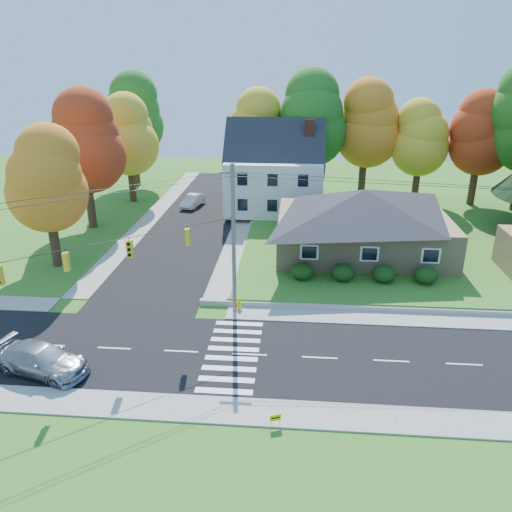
{
  "coord_description": "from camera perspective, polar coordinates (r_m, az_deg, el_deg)",
  "views": [
    {
      "loc": [
        2.4,
        -24.41,
        15.84
      ],
      "look_at": [
        -0.3,
        8.0,
        2.94
      ],
      "focal_mm": 35.0,
      "sensor_mm": 36.0,
      "label": 1
    }
  ],
  "objects": [
    {
      "name": "ground",
      "position": [
        29.2,
        -0.73,
        -11.22
      ],
      "size": [
        120.0,
        120.0,
        0.0
      ],
      "primitive_type": "plane",
      "color": "#3D7923"
    },
    {
      "name": "road_main",
      "position": [
        29.19,
        -0.73,
        -11.2
      ],
      "size": [
        90.0,
        8.0,
        0.02
      ],
      "primitive_type": "cube",
      "color": "black",
      "rests_on": "ground"
    },
    {
      "name": "road_cross",
      "position": [
        53.85,
        -6.6,
        4.4
      ],
      "size": [
        8.0,
        44.0,
        0.02
      ],
      "primitive_type": "cube",
      "color": "black",
      "rests_on": "ground"
    },
    {
      "name": "sidewalk_north",
      "position": [
        33.47,
        0.09,
        -6.53
      ],
      "size": [
        90.0,
        2.0,
        0.08
      ],
      "primitive_type": "cube",
      "color": "#9C9A90",
      "rests_on": "ground"
    },
    {
      "name": "sidewalk_south",
      "position": [
        25.14,
        -1.86,
        -17.31
      ],
      "size": [
        90.0,
        2.0,
        0.08
      ],
      "primitive_type": "cube",
      "color": "#9C9A90",
      "rests_on": "ground"
    },
    {
      "name": "lawn",
      "position": [
        49.17,
        16.96,
        2.18
      ],
      "size": [
        30.0,
        30.0,
        0.5
      ],
      "primitive_type": "cube",
      "color": "#3D7923",
      "rests_on": "ground"
    },
    {
      "name": "ranch_house",
      "position": [
        42.69,
        12.11,
        4.02
      ],
      "size": [
        14.6,
        10.6,
        5.4
      ],
      "color": "tan",
      "rests_on": "lawn"
    },
    {
      "name": "colonial_house",
      "position": [
        53.66,
        2.17,
        9.51
      ],
      "size": [
        10.4,
        8.4,
        9.6
      ],
      "color": "silver",
      "rests_on": "lawn"
    },
    {
      "name": "hedge_row",
      "position": [
        37.58,
        12.18,
        -1.91
      ],
      "size": [
        10.7,
        1.7,
        1.27
      ],
      "color": "#163A10",
      "rests_on": "lawn"
    },
    {
      "name": "traffic_infrastructure",
      "position": [
        28.01,
        -0.82,
        -0.8
      ],
      "size": [
        38.1,
        10.66,
        10.0
      ],
      "color": "#666059",
      "rests_on": "ground"
    },
    {
      "name": "tree_lot_0",
      "position": [
        59.06,
        0.47,
        14.31
      ],
      "size": [
        6.72,
        6.72,
        12.51
      ],
      "color": "#3F2A19",
      "rests_on": "lawn"
    },
    {
      "name": "tree_lot_1",
      "position": [
        57.77,
        6.56,
        15.32
      ],
      "size": [
        7.84,
        7.84,
        14.6
      ],
      "color": "#3F2A19",
      "rests_on": "lawn"
    },
    {
      "name": "tree_lot_2",
      "position": [
        59.3,
        12.5,
        14.49
      ],
      "size": [
        7.28,
        7.28,
        13.56
      ],
      "color": "#3F2A19",
      "rests_on": "lawn"
    },
    {
      "name": "tree_lot_3",
      "position": [
        59.57,
        18.38,
        12.68
      ],
      "size": [
        6.16,
        6.16,
        11.47
      ],
      "color": "#3F2A19",
      "rests_on": "lawn"
    },
    {
      "name": "tree_lot_4",
      "position": [
        60.19,
        24.35,
        12.6
      ],
      "size": [
        6.72,
        6.72,
        12.51
      ],
      "color": "#3F2A19",
      "rests_on": "lawn"
    },
    {
      "name": "tree_west_0",
      "position": [
        42.16,
        -22.99,
        8.05
      ],
      "size": [
        6.16,
        6.16,
        11.47
      ],
      "color": "#3F2A19",
      "rests_on": "ground"
    },
    {
      "name": "tree_west_1",
      "position": [
        51.23,
        -19.21,
        12.19
      ],
      "size": [
        7.28,
        7.28,
        13.56
      ],
      "color": "#3F2A19",
      "rests_on": "ground"
    },
    {
      "name": "tree_west_2",
      "position": [
        60.19,
        -14.48,
        13.31
      ],
      "size": [
        6.72,
        6.72,
        12.51
      ],
      "color": "#3F2A19",
      "rests_on": "ground"
    },
    {
      "name": "tree_west_3",
      "position": [
        68.21,
        -14.06,
        15.37
      ],
      "size": [
        7.84,
        7.84,
        14.6
      ],
      "color": "#3F2A19",
      "rests_on": "ground"
    },
    {
      "name": "silver_sedan",
      "position": [
        29.67,
        -23.35,
        -10.82
      ],
      "size": [
        5.76,
        3.59,
        1.56
      ],
      "primitive_type": "imported",
      "rotation": [
        0.0,
        0.0,
        1.29
      ],
      "color": "#9596A2",
      "rests_on": "road_main"
    },
    {
      "name": "white_car",
      "position": [
        57.76,
        -7.24,
        6.28
      ],
      "size": [
        2.29,
        4.43,
        1.39
      ],
      "primitive_type": "imported",
      "rotation": [
        0.0,
        0.0,
        -0.2
      ],
      "color": "#BEBEBE",
      "rests_on": "road_cross"
    },
    {
      "name": "fire_hydrant",
      "position": [
        33.88,
        -1.93,
        -5.47
      ],
      "size": [
        0.48,
        0.38,
        0.85
      ],
      "color": "yellow",
      "rests_on": "ground"
    },
    {
      "name": "yard_sign",
      "position": [
        24.09,
        2.25,
        -18.01
      ],
      "size": [
        0.52,
        0.22,
        0.67
      ],
      "color": "black",
      "rests_on": "ground"
    }
  ]
}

